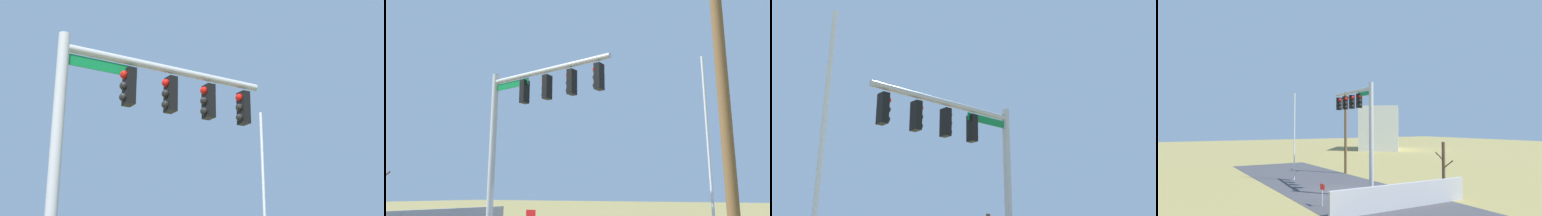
% 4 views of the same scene
% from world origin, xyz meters
% --- Properties ---
extents(signal_mast, '(5.94, 0.87, 7.13)m').
position_xyz_m(signal_mast, '(0.49, 0.65, 5.10)').
color(signal_mast, '#B2B5BA').
rests_on(signal_mast, ground_plane).
extents(flagpole, '(0.10, 0.10, 7.05)m').
position_xyz_m(flagpole, '(-6.14, -1.42, 3.53)').
color(flagpole, silver).
rests_on(flagpole, ground_plane).
extents(utility_pole, '(1.90, 0.26, 7.55)m').
position_xyz_m(utility_pole, '(-7.58, 4.12, 3.94)').
color(utility_pole, brown).
rests_on(utility_pole, ground_plane).
extents(open_sign, '(0.56, 0.04, 1.22)m').
position_xyz_m(open_sign, '(2.86, -3.11, 0.91)').
color(open_sign, silver).
rests_on(open_sign, ground_plane).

